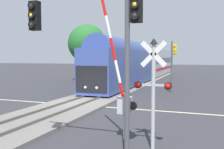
# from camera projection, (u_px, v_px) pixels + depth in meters

# --- Properties ---
(ground_plane) EXTENTS (220.00, 220.00, 0.00)m
(ground_plane) POSITION_uv_depth(u_px,v_px,m) (78.00, 105.00, 18.31)
(ground_plane) COLOR #333338
(road_centre_stripe) EXTENTS (44.00, 0.20, 0.01)m
(road_centre_stripe) POSITION_uv_depth(u_px,v_px,m) (78.00, 105.00, 18.31)
(road_centre_stripe) COLOR beige
(road_centre_stripe) RESTS_ON ground
(railway_track) EXTENTS (4.40, 80.00, 0.32)m
(railway_track) POSITION_uv_depth(u_px,v_px,m) (78.00, 104.00, 18.30)
(railway_track) COLOR slate
(railway_track) RESTS_ON ground
(commuter_train) EXTENTS (3.04, 40.25, 5.16)m
(commuter_train) POSITION_uv_depth(u_px,v_px,m) (143.00, 62.00, 37.73)
(commuter_train) COLOR #384C93
(commuter_train) RESTS_ON railway_track
(crossing_gate_near) EXTENTS (1.66, 0.40, 6.16)m
(crossing_gate_near) POSITION_uv_depth(u_px,v_px,m) (123.00, 93.00, 10.53)
(crossing_gate_near) COLOR #B7B7BC
(crossing_gate_near) RESTS_ON ground
(crossing_signal_mast) EXTENTS (1.36, 0.44, 4.13)m
(crossing_signal_mast) POSITION_uv_depth(u_px,v_px,m) (153.00, 82.00, 9.26)
(crossing_signal_mast) COLOR #B2B2B7
(crossing_signal_mast) RESTS_ON ground
(traffic_signal_near_right) EXTENTS (4.39, 0.38, 5.76)m
(traffic_signal_near_right) POSITION_uv_depth(u_px,v_px,m) (94.00, 29.00, 8.04)
(traffic_signal_near_right) COLOR #4C4C51
(traffic_signal_near_right) RESTS_ON ground
(traffic_signal_far_side) EXTENTS (0.53, 0.38, 5.00)m
(traffic_signal_far_side) POSITION_uv_depth(u_px,v_px,m) (173.00, 58.00, 24.71)
(traffic_signal_far_side) COLOR #4C4C51
(traffic_signal_far_side) RESTS_ON ground
(oak_behind_train) EXTENTS (5.52, 5.52, 8.20)m
(oak_behind_train) POSITION_uv_depth(u_px,v_px,m) (87.00, 44.00, 36.76)
(oak_behind_train) COLOR brown
(oak_behind_train) RESTS_ON ground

